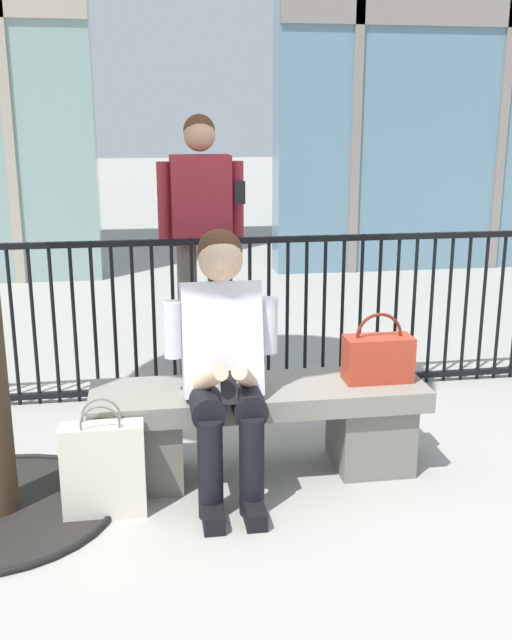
# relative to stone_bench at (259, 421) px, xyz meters

# --- Properties ---
(ground_plane) EXTENTS (60.00, 60.00, 0.00)m
(ground_plane) POSITION_rel_stone_bench_xyz_m (0.00, 0.00, -0.27)
(ground_plane) COLOR #9E9B93
(stone_bench) EXTENTS (1.60, 0.44, 0.45)m
(stone_bench) POSITION_rel_stone_bench_xyz_m (0.00, 0.00, 0.00)
(stone_bench) COLOR gray
(stone_bench) RESTS_ON ground
(seated_person_with_phone) EXTENTS (0.52, 0.66, 1.21)m
(seated_person_with_phone) POSITION_rel_stone_bench_xyz_m (-0.18, -0.13, 0.38)
(seated_person_with_phone) COLOR black
(seated_person_with_phone) RESTS_ON ground
(handbag_on_bench) EXTENTS (0.33, 0.15, 0.34)m
(handbag_on_bench) POSITION_rel_stone_bench_xyz_m (0.58, -0.01, 0.30)
(handbag_on_bench) COLOR #B23823
(handbag_on_bench) RESTS_ON stone_bench
(shopping_bag) EXTENTS (0.36, 0.12, 0.53)m
(shopping_bag) POSITION_rel_stone_bench_xyz_m (-0.73, -0.29, -0.05)
(shopping_bag) COLOR beige
(shopping_bag) RESTS_ON ground
(bystander_at_railing) EXTENTS (0.55, 0.27, 1.71)m
(bystander_at_railing) POSITION_rel_stone_bench_xyz_m (-0.14, 1.49, 0.73)
(bystander_at_railing) COLOR #6B6051
(bystander_at_railing) RESTS_ON ground
(plaza_railing) EXTENTS (8.29, 0.04, 0.99)m
(plaza_railing) POSITION_rel_stone_bench_xyz_m (0.00, 1.10, 0.23)
(plaza_railing) COLOR black
(plaza_railing) RESTS_ON ground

